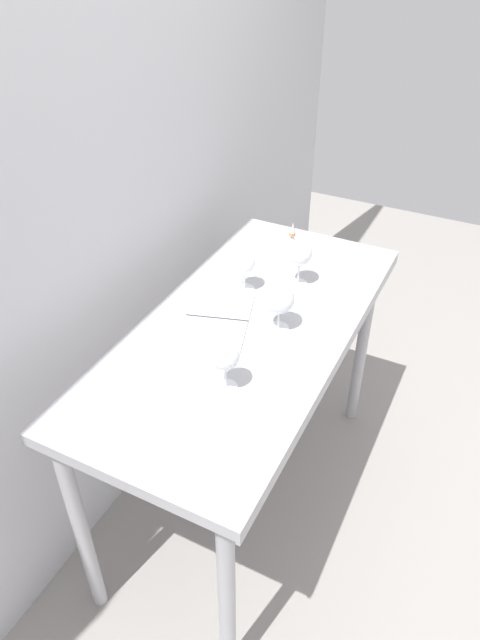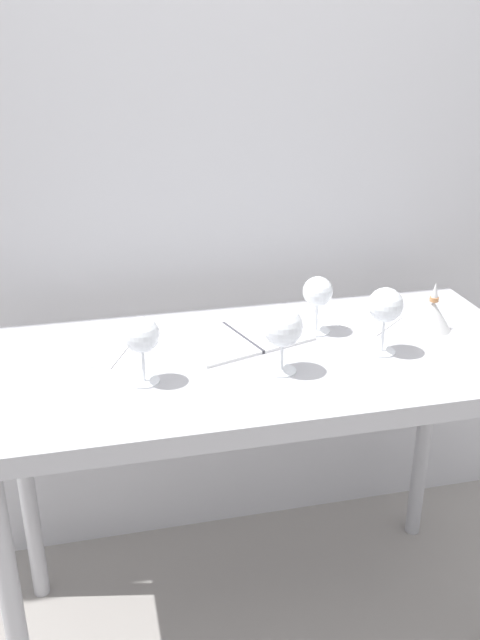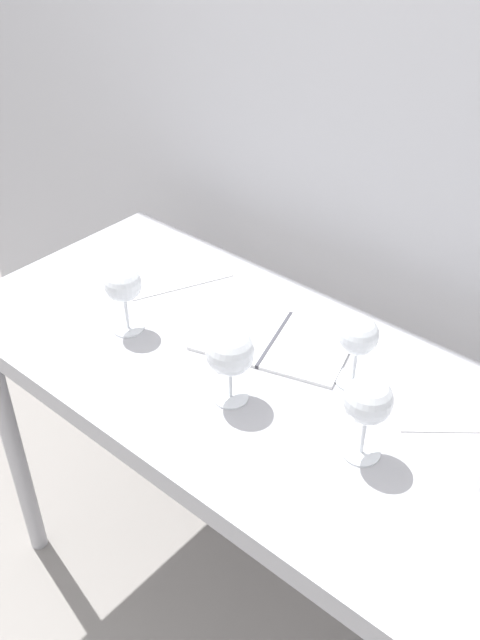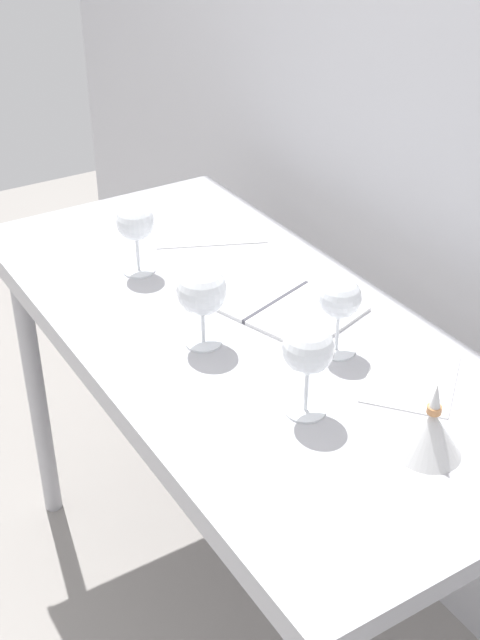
{
  "view_description": "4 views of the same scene",
  "coord_description": "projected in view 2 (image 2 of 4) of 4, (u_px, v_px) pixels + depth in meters",
  "views": [
    {
      "loc": [
        -1.36,
        -0.66,
        2.04
      ],
      "look_at": [
        -0.05,
        -0.01,
        0.95
      ],
      "focal_mm": 32.3,
      "sensor_mm": 36.0,
      "label": 1
    },
    {
      "loc": [
        -0.4,
        -1.51,
        1.67
      ],
      "look_at": [
        -0.04,
        0.04,
        0.98
      ],
      "focal_mm": 38.74,
      "sensor_mm": 36.0,
      "label": 2
    },
    {
      "loc": [
        0.71,
        -0.87,
        1.84
      ],
      "look_at": [
        -0.06,
        0.02,
        0.98
      ],
      "focal_mm": 39.2,
      "sensor_mm": 36.0,
      "label": 3
    },
    {
      "loc": [
        1.23,
        -0.77,
        1.81
      ],
      "look_at": [
        0.05,
        -0.04,
        0.94
      ],
      "focal_mm": 47.87,
      "sensor_mm": 36.0,
      "label": 4
    }
  ],
  "objects": [
    {
      "name": "open_notebook",
      "position": [
        243.0,
        337.0,
        1.82
      ],
      "size": [
        0.37,
        0.3,
        0.01
      ],
      "rotation": [
        0.0,
        0.0,
        0.3
      ],
      "color": "white",
      "rests_on": "steel_counter"
    },
    {
      "name": "back_wall",
      "position": [
        220.0,
        159.0,
        2.02
      ],
      "size": [
        3.8,
        0.04,
        2.6
      ],
      "primitive_type": "cube",
      "color": "silver",
      "rests_on": "ground_plane"
    },
    {
      "name": "wine_glass_near_right",
      "position": [
        385.0,
        307.0,
        1.7
      ],
      "size": [
        0.09,
        0.09,
        0.17
      ],
      "color": "white",
      "rests_on": "steel_counter"
    },
    {
      "name": "wine_glass_far_right",
      "position": [
        318.0,
        294.0,
        1.82
      ],
      "size": [
        0.08,
        0.08,
        0.16
      ],
      "color": "white",
      "rests_on": "steel_counter"
    },
    {
      "name": "wine_glass_near_center",
      "position": [
        283.0,
        329.0,
        1.61
      ],
      "size": [
        0.1,
        0.1,
        0.16
      ],
      "color": "white",
      "rests_on": "steel_counter"
    },
    {
      "name": "decanter_funnel",
      "position": [
        432.0,
        315.0,
        1.87
      ],
      "size": [
        0.11,
        0.11,
        0.14
      ],
      "color": "silver",
      "rests_on": "steel_counter"
    },
    {
      "name": "wine_glass_near_left",
      "position": [
        142.0,
        337.0,
        1.56
      ],
      "size": [
        0.08,
        0.08,
        0.16
      ],
      "color": "white",
      "rests_on": "steel_counter"
    },
    {
      "name": "ground_plane",
      "position": [
        257.0,
        618.0,
        2.1
      ],
      "size": [
        6.0,
        6.0,
        0.0
      ],
      "primitive_type": "plane",
      "color": "gray"
    },
    {
      "name": "steel_counter",
      "position": [
        260.0,
        391.0,
        1.78
      ],
      "size": [
        1.4,
        0.65,
        0.9
      ],
      "color": "#A9A9AE",
      "rests_on": "ground_plane"
    },
    {
      "name": "tasting_sheet_upper",
      "position": [
        100.0,
        343.0,
        1.79
      ],
      "size": [
        0.25,
        0.3,
        0.0
      ],
      "primitive_type": "cube",
      "rotation": [
        0.0,
        0.0,
        -0.42
      ],
      "color": "white",
      "rests_on": "steel_counter"
    },
    {
      "name": "tasting_sheet_lower",
      "position": [
        357.0,
        318.0,
        1.95
      ],
      "size": [
        0.25,
        0.25,
        0.0
      ],
      "primitive_type": "cube",
      "rotation": [
        0.0,
        0.0,
        0.69
      ],
      "color": "white",
      "rests_on": "steel_counter"
    }
  ]
}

